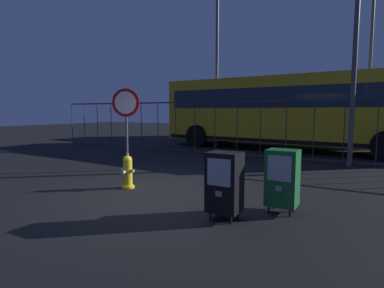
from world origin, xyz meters
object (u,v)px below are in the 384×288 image
object	(u,v)px
traffic_cone	(285,164)
bus_near	(287,109)
street_light_far_right	(357,18)
street_light_near_left	(217,45)
fire_hydrant	(128,172)
street_light_near_right	(370,57)
newspaper_box_primary	(225,182)
bus_far	(282,109)
stop_sign	(126,112)
newspaper_box_secondary	(282,178)

from	to	relation	value
traffic_cone	bus_near	size ratio (longest dim) A/B	0.05
traffic_cone	street_light_far_right	size ratio (longest dim) A/B	0.07
traffic_cone	street_light_near_left	world-z (taller)	street_light_near_left
fire_hydrant	street_light_near_right	xyz separation A→B (m)	(4.15, 12.10, 3.75)
fire_hydrant	street_light_far_right	world-z (taller)	street_light_far_right
street_light_near_right	newspaper_box_primary	bearing A→B (deg)	-97.00
street_light_near_right	street_light_far_right	distance (m)	6.78
bus_far	street_light_near_left	xyz separation A→B (m)	(-1.97, -4.05, 2.91)
bus_far	bus_near	bearing A→B (deg)	-68.47
fire_hydrant	newspaper_box_primary	world-z (taller)	newspaper_box_primary
stop_sign	street_light_near_left	distance (m)	7.44
bus_far	fire_hydrant	bearing A→B (deg)	-86.05
street_light_near_left	street_light_far_right	bearing A→B (deg)	-27.40
fire_hydrant	bus_near	xyz separation A→B (m)	(1.28, 8.44, 1.36)
newspaper_box_secondary	traffic_cone	distance (m)	3.27
fire_hydrant	newspaper_box_primary	xyz separation A→B (m)	(2.57, -0.76, 0.22)
newspaper_box_secondary	fire_hydrant	bearing A→B (deg)	179.78
bus_near	bus_far	bearing A→B (deg)	111.26
bus_near	street_light_far_right	xyz separation A→B (m)	(2.60, -3.12, 2.53)
traffic_cone	bus_far	bearing A→B (deg)	105.02
newspaper_box_secondary	bus_far	size ratio (longest dim) A/B	0.10
newspaper_box_primary	newspaper_box_secondary	world-z (taller)	same
street_light_far_right	street_light_near_right	bearing A→B (deg)	87.77
bus_far	newspaper_box_secondary	bearing A→B (deg)	-71.36
newspaper_box_primary	fire_hydrant	bearing A→B (deg)	163.56
traffic_cone	street_light_near_left	distance (m)	8.08
bus_far	street_light_near_right	bearing A→B (deg)	0.39
stop_sign	newspaper_box_secondary	bearing A→B (deg)	-18.58
stop_sign	traffic_cone	bearing A→B (deg)	22.52
traffic_cone	street_light_near_right	bearing A→B (deg)	79.75
fire_hydrant	bus_far	distance (m)	12.45
traffic_cone	street_light_near_right	size ratio (longest dim) A/B	0.07
traffic_cone	street_light_near_left	size ratio (longest dim) A/B	0.07
fire_hydrant	bus_near	distance (m)	8.65
newspaper_box_primary	stop_sign	xyz separation A→B (m)	(-3.95, 2.30, 1.03)
newspaper_box_secondary	traffic_cone	xyz separation A→B (m)	(-0.71, 3.17, -0.31)
bus_near	street_light_near_right	size ratio (longest dim) A/B	1.50
fire_hydrant	street_light_near_right	distance (m)	13.33
fire_hydrant	traffic_cone	world-z (taller)	fire_hydrant
fire_hydrant	bus_far	size ratio (longest dim) A/B	0.07
street_light_near_left	stop_sign	bearing A→B (deg)	-85.56
street_light_far_right	street_light_near_left	bearing A→B (deg)	152.60
newspaper_box_primary	stop_sign	size ratio (longest dim) A/B	0.46
street_light_far_right	stop_sign	bearing A→B (deg)	-144.30
newspaper_box_primary	newspaper_box_secondary	xyz separation A→B (m)	(0.67, 0.75, 0.00)
bus_near	newspaper_box_primary	bearing A→B (deg)	-78.09
newspaper_box_secondary	bus_near	world-z (taller)	bus_near
fire_hydrant	street_light_near_right	world-z (taller)	street_light_near_right
street_light_near_right	street_light_far_right	world-z (taller)	street_light_far_right
newspaper_box_primary	street_light_far_right	size ratio (longest dim) A/B	0.14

